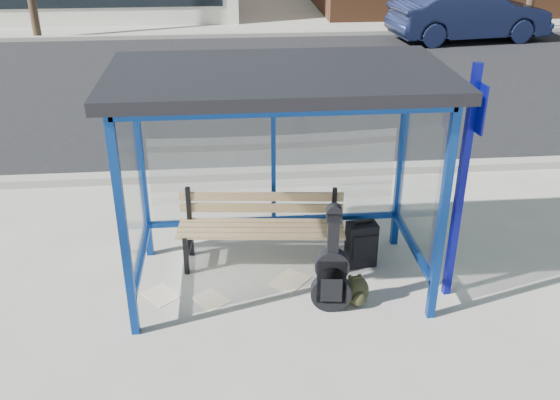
{
  "coord_description": "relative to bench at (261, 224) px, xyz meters",
  "views": [
    {
      "loc": [
        -0.51,
        -5.83,
        3.96
      ],
      "look_at": [
        0.03,
        0.2,
        0.94
      ],
      "focal_mm": 40.0,
      "sensor_mm": 36.0,
      "label": 1
    }
  ],
  "objects": [
    {
      "name": "ground",
      "position": [
        0.17,
        -0.47,
        -0.51
      ],
      "size": [
        120.0,
        120.0,
        0.0
      ],
      "primitive_type": "plane",
      "color": "#B2ADA0",
      "rests_on": "ground"
    },
    {
      "name": "curb_near",
      "position": [
        0.17,
        2.43,
        -0.45
      ],
      "size": [
        60.0,
        0.25,
        0.12
      ],
      "primitive_type": "cube",
      "color": "gray",
      "rests_on": "ground"
    },
    {
      "name": "street_asphalt",
      "position": [
        0.17,
        7.53,
        -0.51
      ],
      "size": [
        60.0,
        10.0,
        0.0
      ],
      "primitive_type": "cube",
      "color": "black",
      "rests_on": "ground"
    },
    {
      "name": "curb_far",
      "position": [
        0.17,
        12.63,
        -0.45
      ],
      "size": [
        60.0,
        0.25,
        0.12
      ],
      "primitive_type": "cube",
      "color": "gray",
      "rests_on": "ground"
    },
    {
      "name": "far_sidewalk",
      "position": [
        0.17,
        14.53,
        -0.5
      ],
      "size": [
        60.0,
        4.0,
        0.01
      ],
      "primitive_type": "cube",
      "color": "#B2ADA0",
      "rests_on": "ground"
    },
    {
      "name": "bus_shelter",
      "position": [
        0.17,
        -0.39,
        1.56
      ],
      "size": [
        3.3,
        1.8,
        2.42
      ],
      "color": "navy",
      "rests_on": "ground"
    },
    {
      "name": "bench",
      "position": [
        0.0,
        0.0,
        0.0
      ],
      "size": [
        1.94,
        0.64,
        0.9
      ],
      "rotation": [
        0.0,
        0.0,
        -0.1
      ],
      "color": "black",
      "rests_on": "ground"
    },
    {
      "name": "guitar_bag",
      "position": [
        0.66,
        -1.0,
        -0.09
      ],
      "size": [
        0.43,
        0.16,
        1.16
      ],
      "rotation": [
        0.0,
        0.0,
        -0.11
      ],
      "color": "black",
      "rests_on": "ground"
    },
    {
      "name": "suitcase",
      "position": [
        1.15,
        -0.17,
        -0.24
      ],
      "size": [
        0.36,
        0.26,
        0.59
      ],
      "rotation": [
        0.0,
        0.0,
        0.12
      ],
      "color": "black",
      "rests_on": "ground"
    },
    {
      "name": "backpack",
      "position": [
        0.95,
        -0.94,
        -0.35
      ],
      "size": [
        0.3,
        0.28,
        0.33
      ],
      "rotation": [
        0.0,
        0.0,
        0.14
      ],
      "color": "#282917",
      "rests_on": "ground"
    },
    {
      "name": "sign_post",
      "position": [
        1.98,
        -0.82,
        0.92
      ],
      "size": [
        0.12,
        0.32,
        2.54
      ],
      "rotation": [
        0.0,
        0.0,
        0.12
      ],
      "color": "#0C0F86",
      "rests_on": "ground"
    },
    {
      "name": "newspaper_a",
      "position": [
        -1.13,
        -0.59,
        -0.51
      ],
      "size": [
        0.46,
        0.48,
        0.01
      ],
      "primitive_type": "cube",
      "rotation": [
        0.0,
        0.0,
        -0.89
      ],
      "color": "white",
      "rests_on": "ground"
    },
    {
      "name": "newspaper_b",
      "position": [
        -0.59,
        -0.73,
        -0.51
      ],
      "size": [
        0.44,
        0.45,
        0.01
      ],
      "primitive_type": "cube",
      "rotation": [
        0.0,
        0.0,
        -0.9
      ],
      "color": "white",
      "rests_on": "ground"
    },
    {
      "name": "newspaper_c",
      "position": [
        0.29,
        -0.45,
        -0.51
      ],
      "size": [
        0.52,
        0.53,
        0.01
      ],
      "primitive_type": "cube",
      "rotation": [
        0.0,
        0.0,
        0.87
      ],
      "color": "white",
      "rests_on": "ground"
    },
    {
      "name": "parked_car",
      "position": [
        6.72,
        11.54,
        0.24
      ],
      "size": [
        4.71,
        2.13,
        1.5
      ],
      "primitive_type": "imported",
      "rotation": [
        0.0,
        0.0,
        1.69
      ],
      "color": "#171E40",
      "rests_on": "ground"
    }
  ]
}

